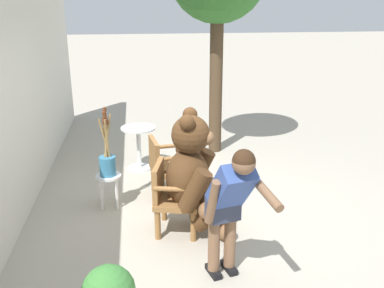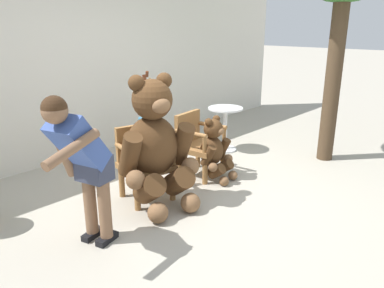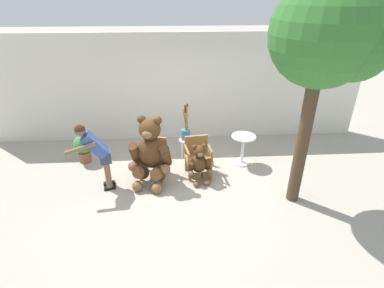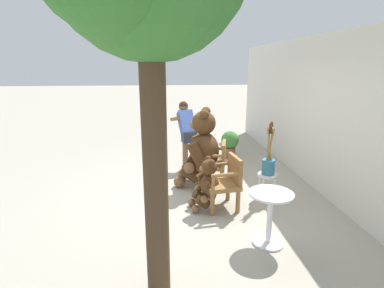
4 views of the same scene
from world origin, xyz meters
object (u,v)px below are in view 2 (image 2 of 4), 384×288
Objects in this scene: brush_bucket at (146,121)px; wooden_chair_left at (144,160)px; wooden_chair_right at (198,142)px; teddy_bear_large at (155,144)px; teddy_bear_small at (215,149)px; white_stool at (147,142)px; round_side_table at (225,124)px; person_visitor at (81,158)px.

wooden_chair_left is at bearing -132.87° from brush_bucket.
teddy_bear_large is (-1.00, -0.26, 0.27)m from wooden_chair_right.
wooden_chair_left is 0.93× the size of brush_bucket.
teddy_bear_large is at bearing -126.19° from brush_bucket.
wooden_chair_left is 1.00× the size of teddy_bear_small.
wooden_chair_right is 0.29m from teddy_bear_small.
white_stool is at bearing 47.22° from wooden_chair_left.
teddy_bear_large is at bearing -126.11° from white_stool.
round_side_table is at bearing 31.38° from teddy_bear_small.
person_visitor is (-2.03, -0.45, 0.43)m from wooden_chair_right.
brush_bucket is at bearing 102.63° from teddy_bear_small.
wooden_chair_right is 0.57× the size of teddy_bear_large.
brush_bucket is (0.77, 1.05, -0.06)m from teddy_bear_large.
teddy_bear_small is 0.58× the size of person_visitor.
white_stool is at bearing 53.89° from teddy_bear_large.
teddy_bear_large is at bearing 178.45° from teddy_bear_small.
teddy_bear_small is (0.98, -0.29, -0.04)m from wooden_chair_left.
teddy_bear_large reaches higher than white_stool.
brush_bucket is 1.28× the size of round_side_table.
wooden_chair_left reaches higher than white_stool.
round_side_table is at bearing -17.98° from white_stool.
person_visitor reaches higher than white_stool.
wooden_chair_right is 1.19× the size of round_side_table.
wooden_chair_left is 0.58× the size of person_visitor.
teddy_bear_large is 1.06m from teddy_bear_small.
teddy_bear_large is at bearing -165.41° from wooden_chair_right.
person_visitor reaches higher than wooden_chair_right.
teddy_bear_small is (0.01, -0.29, -0.04)m from wooden_chair_right.
white_stool is at bearing 162.02° from round_side_table.
teddy_bear_large is 1.02× the size of person_visitor.
white_stool is at bearing 154.32° from brush_bucket.
white_stool is at bearing 34.64° from person_visitor.
round_side_table reaches higher than white_stool.
white_stool is at bearing 106.08° from wooden_chair_right.
person_visitor is at bearing -145.40° from brush_bucket.
teddy_bear_large is (-0.03, -0.26, 0.27)m from wooden_chair_left.
teddy_bear_large is 1.06m from person_visitor.
brush_bucket reaches higher than teddy_bear_small.
teddy_bear_small is 2.11m from person_visitor.
wooden_chair_left is at bearing 163.73° from teddy_bear_small.
teddy_bear_small is 1.26m from round_side_table.
teddy_bear_large reaches higher than person_visitor.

